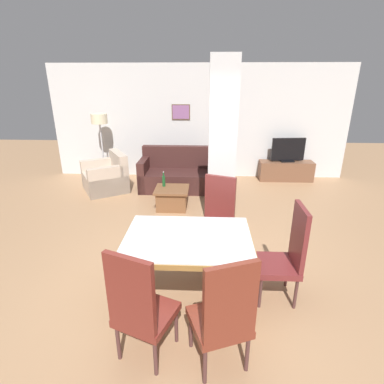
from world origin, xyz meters
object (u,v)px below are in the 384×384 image
(bottle, at_px, (164,181))
(dining_chair_near_left, at_px, (140,307))
(tv_stand, at_px, (286,171))
(floor_lamp, at_px, (100,125))
(tv_screen, at_px, (288,150))
(dining_chair_far_right, at_px, (217,216))
(dining_table, at_px, (188,249))
(armchair, at_px, (107,178))
(coffee_table, at_px, (172,198))
(dining_chair_head_right, at_px, (287,253))
(sofa, at_px, (180,175))
(dining_chair_near_right, at_px, (224,315))

(bottle, bearing_deg, dining_chair_near_left, -85.52)
(bottle, xyz_separation_m, tv_stand, (2.77, 1.72, -0.28))
(tv_stand, bearing_deg, floor_lamp, -177.02)
(bottle, height_order, tv_screen, tv_screen)
(bottle, distance_m, tv_screen, 3.27)
(dining_chair_far_right, distance_m, tv_stand, 3.85)
(dining_table, relative_size, dining_chair_near_left, 1.25)
(armchair, xyz_separation_m, coffee_table, (1.56, -0.92, -0.08))
(dining_chair_near_left, height_order, tv_stand, dining_chair_near_left)
(dining_chair_head_right, height_order, floor_lamp, floor_lamp)
(tv_screen, bearing_deg, bottle, 25.19)
(dining_chair_near_left, bearing_deg, sofa, 112.26)
(dining_chair_far_right, distance_m, dining_chair_head_right, 1.17)
(dining_chair_head_right, relative_size, coffee_table, 1.76)
(bottle, distance_m, floor_lamp, 2.39)
(bottle, height_order, floor_lamp, floor_lamp)
(dining_chair_head_right, distance_m, tv_stand, 4.44)
(dining_table, relative_size, floor_lamp, 0.88)
(dining_chair_near_left, relative_size, bottle, 3.79)
(tv_stand, height_order, tv_screen, tv_screen)
(coffee_table, xyz_separation_m, bottle, (-0.17, 0.12, 0.31))
(dining_table, relative_size, armchair, 1.16)
(dining_chair_far_right, distance_m, armchair, 3.43)
(dining_table, bearing_deg, sofa, 96.45)
(coffee_table, xyz_separation_m, floor_lamp, (-1.83, 1.61, 1.15))
(dining_chair_far_right, xyz_separation_m, tv_screen, (1.80, 3.38, 0.17))
(armchair, bearing_deg, tv_screen, -108.87)
(armchair, xyz_separation_m, tv_screen, (4.16, 0.92, 0.46))
(armchair, xyz_separation_m, floor_lamp, (-0.28, 0.69, 1.06))
(armchair, distance_m, floor_lamp, 1.30)
(armchair, bearing_deg, dining_chair_head_right, -168.75)
(dining_chair_head_right, bearing_deg, sofa, 22.59)
(dining_chair_head_right, relative_size, floor_lamp, 0.70)
(dining_chair_head_right, xyz_separation_m, dining_chair_near_left, (-1.43, -0.89, 0.00))
(dining_chair_near_right, bearing_deg, floor_lamp, 97.53)
(dining_chair_far_right, distance_m, sofa, 2.78)
(dining_chair_far_right, height_order, armchair, dining_chair_far_right)
(sofa, distance_m, tv_stand, 2.65)
(dining_chair_head_right, bearing_deg, tv_screen, -13.97)
(dining_chair_near_left, xyz_separation_m, bottle, (-0.27, 3.46, -0.06))
(coffee_table, bearing_deg, floor_lamp, 138.79)
(dining_chair_near_left, distance_m, armchair, 4.59)
(dining_table, distance_m, coffee_table, 2.53)
(sofa, height_order, coffee_table, sofa)
(dining_chair_far_right, relative_size, dining_chair_head_right, 1.00)
(sofa, bearing_deg, dining_chair_near_right, 99.46)
(dining_chair_near_right, relative_size, armchair, 0.93)
(dining_chair_near_left, bearing_deg, coffee_table, 113.37)
(sofa, xyz_separation_m, tv_stand, (2.55, 0.72, -0.08))
(dining_chair_near_right, distance_m, floor_lamp, 5.71)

